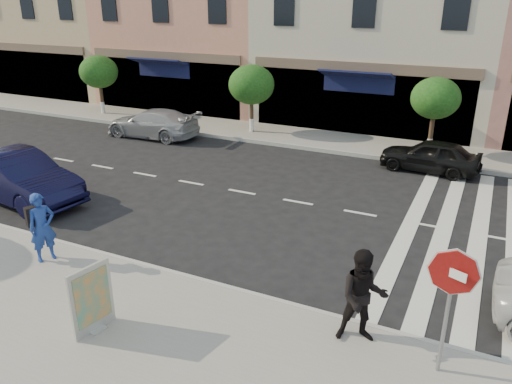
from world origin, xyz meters
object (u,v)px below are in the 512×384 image
walker (363,297)px  stop_sign (452,284)px  car_near_mid (18,177)px  photographer (42,227)px  car_far_left (152,123)px  car_far_mid (430,156)px  poster_board (92,300)px

walker → stop_sign: bearing=-31.8°
car_near_mid → walker: bearing=-93.6°
car_near_mid → photographer: bearing=-115.7°
car_far_left → car_far_mid: bearing=91.3°
car_near_mid → car_far_mid: 14.18m
car_far_left → car_far_mid: size_ratio=1.24×
walker → car_near_mid: bearing=147.0°
photographer → car_far_left: 11.76m
poster_board → car_far_left: 14.60m
car_far_mid → stop_sign: bearing=12.6°
car_far_left → photographer: bearing=23.3°
car_near_mid → stop_sign: bearing=-93.4°
photographer → car_far_mid: (7.31, 11.22, -0.39)m
walker → poster_board: size_ratio=1.33×
car_far_mid → poster_board: bearing=-14.6°
photographer → walker: 7.60m
walker → poster_board: 4.99m
photographer → walker: walker is taller
photographer → car_near_mid: bearing=80.0°
car_near_mid → car_far_left: 8.14m
poster_board → car_near_mid: size_ratio=0.29×
stop_sign → car_far_left: 17.51m
walker → poster_board: bearing=-179.0°
stop_sign → walker: size_ratio=1.28×
photographer → car_near_mid: 4.76m
photographer → poster_board: bearing=-94.8°
poster_board → car_far_mid: bearing=82.4°
car_far_mid → car_far_left: bearing=-83.6°
car_far_left → car_far_mid: (12.15, 0.51, -0.04)m
stop_sign → photographer: stop_sign is taller
poster_board → car_near_mid: 8.15m
photographer → car_far_mid: size_ratio=0.48×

